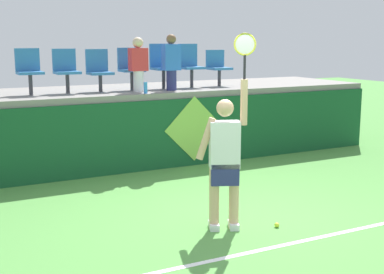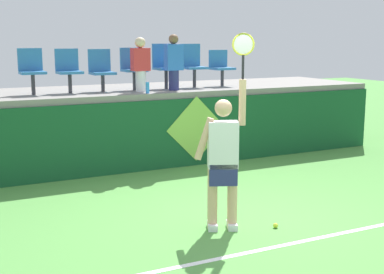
{
  "view_description": "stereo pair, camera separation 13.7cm",
  "coord_description": "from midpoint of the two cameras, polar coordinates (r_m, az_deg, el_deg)",
  "views": [
    {
      "loc": [
        -3.87,
        -5.9,
        2.46
      ],
      "look_at": [
        -0.2,
        1.15,
        0.99
      ],
      "focal_mm": 50.24,
      "sensor_mm": 36.0,
      "label": 1
    },
    {
      "loc": [
        -3.74,
        -5.97,
        2.46
      ],
      "look_at": [
        -0.2,
        1.15,
        0.99
      ],
      "focal_mm": 50.24,
      "sensor_mm": 36.0,
      "label": 2
    }
  ],
  "objects": [
    {
      "name": "spectator_0",
      "position": [
        10.61,
        -2.58,
        8.02
      ],
      "size": [
        0.34,
        0.2,
        1.09
      ],
      "color": "navy",
      "rests_on": "spectator_platform"
    },
    {
      "name": "stadium_chair_6",
      "position": [
        11.61,
        2.41,
        7.57
      ],
      "size": [
        0.44,
        0.42,
        0.77
      ],
      "color": "#38383D",
      "rests_on": "spectator_platform"
    },
    {
      "name": "stadium_chair_5",
      "position": [
        11.3,
        -0.57,
        7.82
      ],
      "size": [
        0.44,
        0.42,
        0.9
      ],
      "color": "#38383D",
      "rests_on": "spectator_platform"
    },
    {
      "name": "ground_plane",
      "position": [
        7.47,
        4.98,
        -8.78
      ],
      "size": [
        40.0,
        40.0,
        0.0
      ],
      "primitive_type": "plane",
      "color": "#519342"
    },
    {
      "name": "spectator_1",
      "position": [
        10.37,
        -6.11,
        7.78
      ],
      "size": [
        0.34,
        0.2,
        1.04
      ],
      "color": "white",
      "rests_on": "spectator_platform"
    },
    {
      "name": "tennis_ball",
      "position": [
        7.23,
        8.46,
        -9.23
      ],
      "size": [
        0.07,
        0.07,
        0.07
      ],
      "primitive_type": "sphere",
      "color": "#D1E533",
      "rests_on": "ground_plane"
    },
    {
      "name": "stadium_chair_2",
      "position": [
        10.56,
        -10.24,
        7.14
      ],
      "size": [
        0.44,
        0.42,
        0.81
      ],
      "color": "#38383D",
      "rests_on": "spectator_platform"
    },
    {
      "name": "wall_signage_mount",
      "position": [
        10.54,
        -0.13,
        -3.0
      ],
      "size": [
        1.27,
        0.01,
        1.36
      ],
      "color": "#144C28",
      "rests_on": "ground_plane"
    },
    {
      "name": "stadium_chair_4",
      "position": [
        11.03,
        -3.58,
        7.75
      ],
      "size": [
        0.44,
        0.42,
        0.9
      ],
      "color": "#38383D",
      "rests_on": "spectator_platform"
    },
    {
      "name": "stadium_chair_0",
      "position": [
        10.24,
        -17.29,
        6.93
      ],
      "size": [
        0.44,
        0.42,
        0.83
      ],
      "color": "#38383D",
      "rests_on": "spectator_platform"
    },
    {
      "name": "stadium_chair_3",
      "position": [
        10.77,
        -6.93,
        7.44
      ],
      "size": [
        0.44,
        0.42,
        0.83
      ],
      "color": "#38383D",
      "rests_on": "spectator_platform"
    },
    {
      "name": "spectator_platform",
      "position": [
        11.1,
        -7.29,
        4.81
      ],
      "size": [
        10.48,
        2.42,
        0.12
      ],
      "primitive_type": "cube",
      "color": "gray",
      "rests_on": "court_back_wall"
    },
    {
      "name": "court_baseline_stripe",
      "position": [
        6.71,
        9.59,
        -11.15
      ],
      "size": [
        9.43,
        0.08,
        0.01
      ],
      "primitive_type": "cube",
      "color": "white",
      "rests_on": "ground_plane"
    },
    {
      "name": "water_bottle",
      "position": [
        10.07,
        -5.34,
        5.22
      ],
      "size": [
        0.07,
        0.07,
        0.21
      ],
      "primitive_type": "cylinder",
      "color": "#338CE5",
      "rests_on": "spectator_platform"
    },
    {
      "name": "tennis_player",
      "position": [
        6.88,
        2.94,
        -2.21
      ],
      "size": [
        0.71,
        0.39,
        2.52
      ],
      "color": "white",
      "rests_on": "ground_plane"
    },
    {
      "name": "court_back_wall",
      "position": [
        10.12,
        -4.92,
        0.21
      ],
      "size": [
        10.48,
        0.2,
        1.32
      ],
      "primitive_type": "cube",
      "color": "#144C28",
      "rests_on": "ground_plane"
    },
    {
      "name": "stadium_chair_1",
      "position": [
        10.39,
        -13.61,
        7.08
      ],
      "size": [
        0.44,
        0.42,
        0.82
      ],
      "color": "#38383D",
      "rests_on": "spectator_platform"
    }
  ]
}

